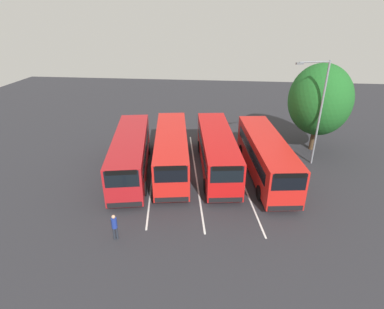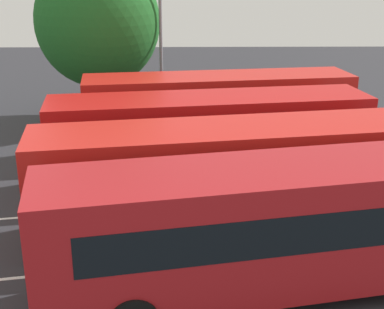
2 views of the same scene
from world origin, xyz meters
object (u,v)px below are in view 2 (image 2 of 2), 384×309
Objects in this scene: bus_center_left at (229,174)px; bus_center_right at (210,136)px; bus_far_left at (281,224)px; bus_far_right at (219,108)px; street_lamp at (162,20)px; depot_tree at (98,22)px.

bus_center_left is 1.00× the size of bus_center_right.
bus_far_right is at bearing 82.87° from bus_far_left.
street_lamp is at bearing 113.34° from bus_far_right.
bus_far_left is 1.00× the size of bus_center_right.
bus_center_left is 1.00× the size of bus_far_right.
street_lamp is (-3.22, 14.68, 3.21)m from bus_far_left.
bus_far_right is 8.14m from depot_tree.
depot_tree reaches higher than bus_far_left.
bus_center_left is 3.67m from bus_center_right.
depot_tree is at bearing 104.22° from bus_center_left.
bus_center_left and bus_center_right have the same top height.
bus_far_left and bus_center_right have the same top height.
street_lamp is (-1.93, 7.91, 3.21)m from bus_center_right.
bus_far_left is 6.90m from bus_center_right.
bus_far_right is 1.30× the size of street_lamp.
bus_far_left is at bearing -87.50° from bus_center_right.
bus_far_right is 1.41× the size of depot_tree.
depot_tree is at bearing 130.20° from bus_far_right.
bus_center_right is (-1.29, 6.78, 0.00)m from bus_far_left.
bus_center_left is 7.48m from bus_far_right.
bus_center_left is 1.30× the size of street_lamp.
street_lamp is 3.30m from depot_tree.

